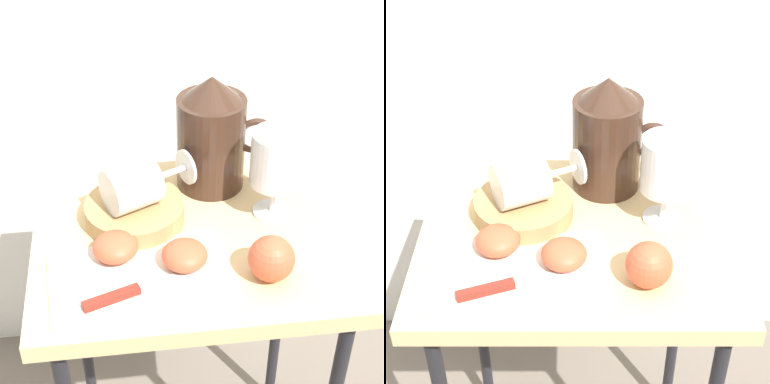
{
  "view_description": "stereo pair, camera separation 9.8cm",
  "coord_description": "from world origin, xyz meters",
  "views": [
    {
      "loc": [
        -0.1,
        -0.79,
        1.37
      ],
      "look_at": [
        0.0,
        0.0,
        0.79
      ],
      "focal_mm": 59.94,
      "sensor_mm": 36.0,
      "label": 1
    },
    {
      "loc": [
        -0.0,
        -0.79,
        1.37
      ],
      "look_at": [
        0.0,
        0.0,
        0.79
      ],
      "focal_mm": 59.94,
      "sensor_mm": 36.0,
      "label": 2
    }
  ],
  "objects": [
    {
      "name": "table",
      "position": [
        0.0,
        0.0,
        0.62
      ],
      "size": [
        0.51,
        0.42,
        0.71
      ],
      "color": "tan",
      "rests_on": "ground_plane"
    },
    {
      "name": "apple_half_left",
      "position": [
        -0.12,
        -0.05,
        0.73
      ],
      "size": [
        0.07,
        0.07,
        0.04
      ],
      "primitive_type": "ellipsoid",
      "color": "#C15133",
      "rests_on": "linen_napkin"
    },
    {
      "name": "pitcher",
      "position": [
        0.05,
        0.13,
        0.79
      ],
      "size": [
        0.17,
        0.12,
        0.21
      ],
      "color": "#382319",
      "rests_on": "table"
    },
    {
      "name": "basket_tray",
      "position": [
        -0.09,
        0.04,
        0.73
      ],
      "size": [
        0.16,
        0.16,
        0.03
      ],
      "primitive_type": "cylinder",
      "color": "#AD8451",
      "rests_on": "table"
    },
    {
      "name": "knife",
      "position": [
        -0.1,
        -0.13,
        0.72
      ],
      "size": [
        0.21,
        0.09,
        0.01
      ],
      "color": "silver",
      "rests_on": "linen_napkin"
    },
    {
      "name": "wine_glass_tipped_near",
      "position": [
        -0.09,
        0.04,
        0.78
      ],
      "size": [
        0.16,
        0.12,
        0.08
      ],
      "color": "silver",
      "rests_on": "basket_tray"
    },
    {
      "name": "linen_napkin",
      "position": [
        -0.09,
        -0.09,
        0.71
      ],
      "size": [
        0.28,
        0.19,
        0.0
      ],
      "primitive_type": "cube",
      "rotation": [
        0.0,
        0.0,
        0.1
      ],
      "color": "silver",
      "rests_on": "table"
    },
    {
      "name": "wine_glass_upright",
      "position": [
        0.14,
        0.03,
        0.81
      ],
      "size": [
        0.08,
        0.08,
        0.15
      ],
      "color": "silver",
      "rests_on": "table"
    },
    {
      "name": "apple_whole",
      "position": [
        0.1,
        -0.12,
        0.74
      ],
      "size": [
        0.07,
        0.07,
        0.07
      ],
      "primitive_type": "sphere",
      "color": "#C15133",
      "rests_on": "table"
    },
    {
      "name": "apple_half_right",
      "position": [
        -0.02,
        -0.08,
        0.73
      ],
      "size": [
        0.07,
        0.07,
        0.04
      ],
      "primitive_type": "ellipsoid",
      "color": "#C15133",
      "rests_on": "linen_napkin"
    }
  ]
}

